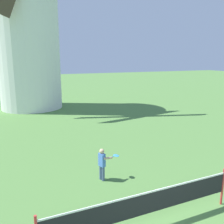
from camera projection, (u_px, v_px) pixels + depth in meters
windmill at (26, 12)px, 19.07m from camera, size 8.95×5.61×15.61m
tennis_net at (146, 204)px, 5.95m from camera, size 5.17×0.06×1.10m
player_far at (103, 162)px, 8.39m from camera, size 0.75×0.37×1.14m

